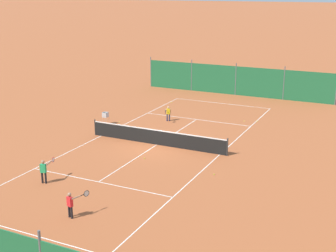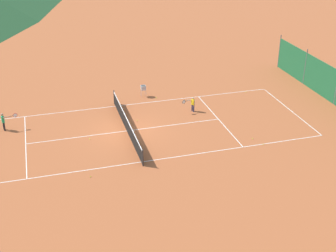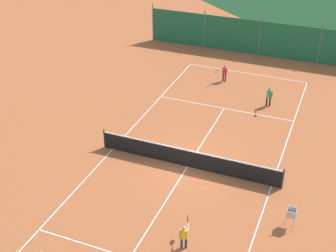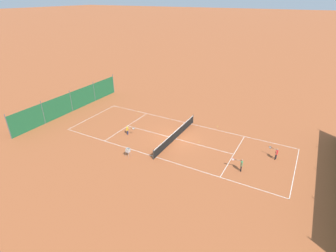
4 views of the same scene
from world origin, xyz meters
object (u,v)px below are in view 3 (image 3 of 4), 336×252
Objects in this scene: tennis_ball_alley_left at (206,183)px; tennis_ball_by_net_right at (126,119)px; ball_hopper at (291,214)px; tennis_ball_service_box at (41,251)px; tennis_net at (188,158)px; tennis_ball_far_corner at (195,139)px; player_far_service at (224,72)px; tennis_ball_alley_right at (271,235)px; player_near_service at (269,96)px; player_far_baseline at (184,234)px; tennis_ball_by_net_left at (17,251)px.

tennis_ball_alley_left and tennis_ball_by_net_right have the same top height.
tennis_ball_alley_left is 4.32m from ball_hopper.
tennis_ball_service_box is (-4.56, -6.43, 0.00)m from tennis_ball_alley_left.
tennis_net is 2.59m from tennis_ball_far_corner.
player_far_service reaches higher than tennis_ball_by_net_right.
tennis_ball_alley_right is 0.07× the size of ball_hopper.
tennis_ball_by_net_right is 1.00× the size of tennis_ball_alley_right.
tennis_ball_far_corner is at bearing -118.85° from player_near_service.
tennis_ball_alley_right is at bearing -34.40° from tennis_net.
tennis_ball_alley_right and tennis_ball_service_box have the same top height.
player_far_service is 17.44× the size of tennis_ball_by_net_right.
tennis_ball_alley_right is at bearing -124.86° from ball_hopper.
tennis_ball_by_net_left is (-5.86, -2.67, -0.61)m from player_far_baseline.
tennis_net is 139.09× the size of tennis_ball_far_corner.
tennis_ball_alley_left is at bearing 96.10° from player_far_baseline.
tennis_ball_by_net_right is 0.07× the size of ball_hopper.
ball_hopper is at bearing -24.15° from tennis_net.
tennis_ball_by_net_right is (-0.71, 10.78, 0.00)m from tennis_ball_by_net_left.
tennis_ball_by_net_right is 11.54m from ball_hopper.
tennis_net reaches higher than tennis_ball_by_net_right.
player_near_service is (3.45, -2.39, 0.03)m from player_far_service.
tennis_ball_service_box is (-2.82, -9.90, 0.00)m from tennis_ball_far_corner.
ball_hopper is at bearing -40.11° from tennis_ball_far_corner.
player_far_baseline is 15.36m from player_far_service.
player_near_service is 18.29× the size of tennis_ball_by_net_left.
ball_hopper is (0.59, 0.85, 0.62)m from tennis_ball_alley_right.
tennis_ball_by_net_right is at bearing 148.11° from tennis_net.
tennis_ball_service_box is at bearing -105.88° from tennis_ball_far_corner.
tennis_ball_service_box is (-3.31, -7.41, -0.47)m from tennis_net.
tennis_net is 8.81m from tennis_ball_by_net_left.
player_near_service is 18.29× the size of tennis_ball_service_box.
tennis_ball_alley_left and tennis_ball_by_net_left have the same top height.
player_near_service reaches higher than tennis_net.
player_far_service is (-1.10, 10.03, 0.17)m from tennis_net.
tennis_net is 5.77m from tennis_ball_by_net_right.
tennis_ball_far_corner is at bearing 74.12° from tennis_ball_service_box.
tennis_ball_alley_right is 9.04m from tennis_ball_service_box.
player_near_service is 11.14m from tennis_ball_alley_right.
tennis_ball_by_net_left is 10.88m from tennis_ball_far_corner.
player_far_service is 4.20m from player_near_service.
tennis_ball_by_net_left is 10.80m from tennis_ball_by_net_right.
ball_hopper reaches higher than tennis_ball_far_corner.
player_near_service is at bearing 67.03° from tennis_ball_by_net_left.
tennis_ball_by_net_right and tennis_ball_far_corner have the same top height.
player_far_baseline reaches higher than ball_hopper.
player_near_service is 5.91m from tennis_ball_far_corner.
player_near_service is 16.72m from tennis_ball_by_net_left.
tennis_ball_by_net_left is 1.00× the size of tennis_ball_far_corner.
tennis_ball_far_corner is at bearing 70.20° from tennis_ball_by_net_left.
player_far_service reaches higher than tennis_ball_alley_left.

